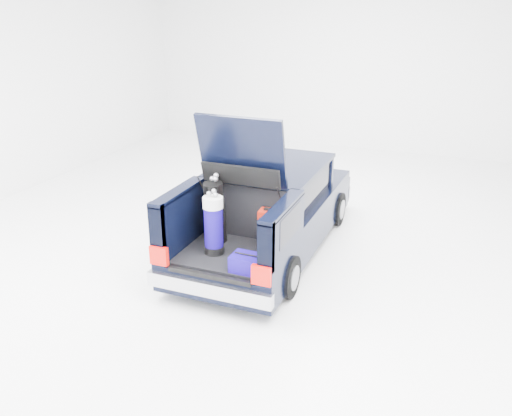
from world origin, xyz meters
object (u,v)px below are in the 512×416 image
at_px(black_golf_bag, 215,212).
at_px(blue_golf_bag, 214,225).
at_px(red_suitcase, 271,229).
at_px(blue_duffel, 249,263).
at_px(car, 270,209).

relative_size(black_golf_bag, blue_golf_bag, 1.09).
height_order(red_suitcase, blue_duffel, red_suitcase).
bearing_deg(blue_duffel, car, 104.62).
bearing_deg(blue_duffel, black_golf_bag, 141.14).
relative_size(car, blue_golf_bag, 4.95).
bearing_deg(red_suitcase, blue_duffel, -94.63).
relative_size(black_golf_bag, blue_duffel, 2.16).
bearing_deg(red_suitcase, black_golf_bag, -175.82).
xyz_separation_m(car, blue_golf_bag, (-0.20, -1.68, 0.35)).
xyz_separation_m(red_suitcase, blue_golf_bag, (-0.67, -0.48, 0.15)).
relative_size(car, blue_duffel, 9.79).
bearing_deg(red_suitcase, blue_golf_bag, -148.47).
bearing_deg(red_suitcase, car, 107.14).
height_order(blue_golf_bag, blue_duffel, blue_golf_bag).
distance_m(red_suitcase, black_golf_bag, 0.85).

